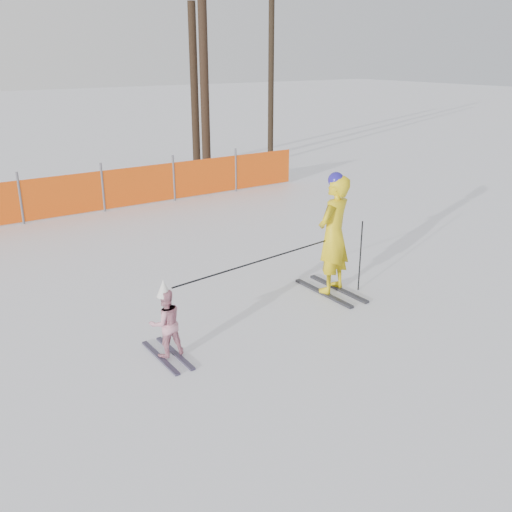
{
  "coord_description": "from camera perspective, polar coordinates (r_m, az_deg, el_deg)",
  "views": [
    {
      "loc": [
        -4.51,
        -6.08,
        3.86
      ],
      "look_at": [
        0.0,
        0.5,
        1.0
      ],
      "focal_mm": 40.0,
      "sensor_mm": 36.0,
      "label": 1
    }
  ],
  "objects": [
    {
      "name": "tree_trunks",
      "position": [
        20.25,
        -4.23,
        17.67
      ],
      "size": [
        3.08,
        1.41,
        7.11
      ],
      "color": "black",
      "rests_on": "ground"
    },
    {
      "name": "child",
      "position": [
        7.64,
        -9.02,
        -6.56
      ],
      "size": [
        0.48,
        1.04,
        1.12
      ],
      "color": "black",
      "rests_on": "ground"
    },
    {
      "name": "adult",
      "position": [
        9.47,
        7.75,
        2.19
      ],
      "size": [
        0.84,
        1.4,
        2.07
      ],
      "color": "black",
      "rests_on": "ground"
    },
    {
      "name": "ski_poles",
      "position": [
        8.75,
        3.53,
        -0.36
      ],
      "size": [
        3.61,
        0.4,
        1.23
      ],
      "color": "black",
      "rests_on": "ground"
    },
    {
      "name": "ground",
      "position": [
        8.5,
        1.92,
        -7.3
      ],
      "size": [
        120.0,
        120.0,
        0.0
      ],
      "primitive_type": "plane",
      "color": "white",
      "rests_on": "ground"
    },
    {
      "name": "safety_fence",
      "position": [
        14.53,
        -22.88,
        5.02
      ],
      "size": [
        15.98,
        0.06,
        1.25
      ],
      "color": "#595960",
      "rests_on": "ground"
    }
  ]
}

